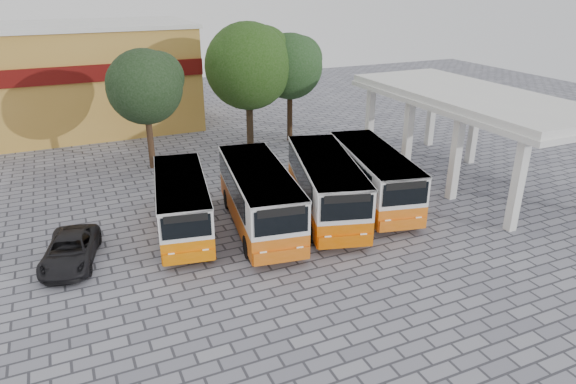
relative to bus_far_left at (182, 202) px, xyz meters
name	(u,v)px	position (x,y,z in m)	size (l,w,h in m)	color
ground	(346,238)	(6.91, -3.92, -1.59)	(90.00, 90.00, 0.00)	slate
terminal_shelter	(471,100)	(17.41, 0.08, 3.33)	(6.80, 15.80, 5.40)	silver
shophouse_block	(63,78)	(-4.09, 22.07, 2.57)	(20.40, 10.40, 8.30)	#B68533
bus_far_left	(182,202)	(0.00, 0.00, 0.00)	(3.58, 7.93, 2.74)	#E16B00
bus_centre_left	(259,195)	(3.54, -1.17, 0.19)	(3.83, 8.83, 3.07)	#D15D0E
bus_centre_right	(326,183)	(7.18, -1.21, 0.21)	(4.88, 9.14, 3.11)	#D55A00
bus_far_right	(373,174)	(10.25, -0.89, 0.15)	(4.24, 8.74, 3.00)	orange
tree_left	(145,84)	(0.40, 10.01, 3.86)	(4.90, 4.67, 7.63)	#472F1E
tree_middle	(249,63)	(7.94, 11.90, 4.41)	(6.40, 6.09, 8.85)	#392A1B
tree_right	(290,64)	(11.15, 11.93, 4.14)	(4.99, 4.75, 7.96)	#332113
parked_car	(70,250)	(-5.20, -1.01, -0.97)	(2.04, 4.43, 1.23)	black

